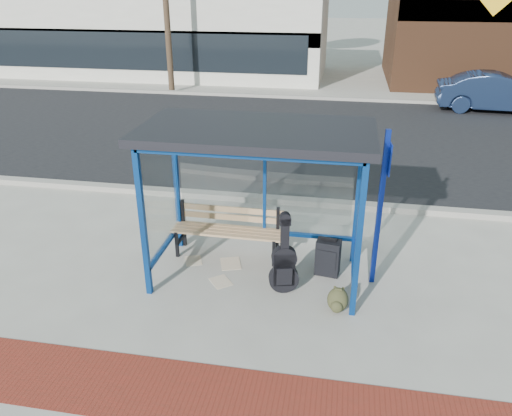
% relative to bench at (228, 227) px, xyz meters
% --- Properties ---
extents(ground, '(120.00, 120.00, 0.00)m').
position_rel_bench_xyz_m(ground, '(0.60, -0.61, -0.50)').
color(ground, '#B2ADA0').
rests_on(ground, ground).
extents(brick_paver_strip, '(60.00, 1.00, 0.01)m').
position_rel_bench_xyz_m(brick_paver_strip, '(0.60, -3.21, -0.49)').
color(brick_paver_strip, maroon).
rests_on(brick_paver_strip, ground).
extents(curb_near, '(60.00, 0.25, 0.12)m').
position_rel_bench_xyz_m(curb_near, '(0.60, 2.29, -0.44)').
color(curb_near, gray).
rests_on(curb_near, ground).
extents(street_asphalt, '(60.00, 10.00, 0.00)m').
position_rel_bench_xyz_m(street_asphalt, '(0.60, 7.39, -0.50)').
color(street_asphalt, black).
rests_on(street_asphalt, ground).
extents(curb_far, '(60.00, 0.25, 0.12)m').
position_rel_bench_xyz_m(curb_far, '(0.60, 12.49, -0.44)').
color(curb_far, gray).
rests_on(curb_far, ground).
extents(far_sidewalk, '(60.00, 4.00, 0.01)m').
position_rel_bench_xyz_m(far_sidewalk, '(0.60, 14.39, -0.49)').
color(far_sidewalk, '#B2ADA0').
rests_on(far_sidewalk, ground).
extents(bus_shelter, '(3.30, 1.80, 2.42)m').
position_rel_bench_xyz_m(bus_shelter, '(0.60, -0.54, 1.57)').
color(bus_shelter, navy).
rests_on(bus_shelter, ground).
extents(storefront_white, '(18.00, 6.04, 4.00)m').
position_rel_bench_xyz_m(storefront_white, '(-8.40, 17.37, 1.50)').
color(storefront_white, silver).
rests_on(storefront_white, ground).
extents(storefront_brown, '(10.00, 7.08, 6.40)m').
position_rel_bench_xyz_m(storefront_brown, '(8.60, 17.88, 2.70)').
color(storefront_brown, '#59331E').
rests_on(storefront_brown, ground).
extents(bench, '(1.87, 0.48, 0.88)m').
position_rel_bench_xyz_m(bench, '(0.00, 0.00, 0.00)').
color(bench, black).
rests_on(bench, ground).
extents(guitar_bag, '(0.47, 0.23, 1.23)m').
position_rel_bench_xyz_m(guitar_bag, '(1.08, -0.97, -0.05)').
color(guitar_bag, black).
rests_on(guitar_bag, ground).
extents(suitcase, '(0.41, 0.30, 0.65)m').
position_rel_bench_xyz_m(suitcase, '(1.70, -0.37, -0.20)').
color(suitcase, black).
rests_on(suitcase, ground).
extents(backpack, '(0.32, 0.29, 0.36)m').
position_rel_bench_xyz_m(backpack, '(1.89, -1.33, -0.33)').
color(backpack, '#31311B').
rests_on(backpack, ground).
extents(sign_post, '(0.11, 0.31, 2.44)m').
position_rel_bench_xyz_m(sign_post, '(2.41, -0.45, 0.87)').
color(sign_post, navy).
rests_on(sign_post, ground).
extents(newspaper_a, '(0.38, 0.42, 0.01)m').
position_rel_bench_xyz_m(newspaper_a, '(-0.52, -0.35, -0.49)').
color(newspaper_a, white).
rests_on(newspaper_a, ground).
extents(newspaper_b, '(0.43, 0.45, 0.01)m').
position_rel_bench_xyz_m(newspaper_b, '(0.08, -0.90, -0.49)').
color(newspaper_b, white).
rests_on(newspaper_b, ground).
extents(newspaper_c, '(0.43, 0.49, 0.01)m').
position_rel_bench_xyz_m(newspaper_c, '(0.11, -0.34, -0.49)').
color(newspaper_c, white).
rests_on(newspaper_c, ground).
extents(parked_car, '(4.16, 1.69, 1.34)m').
position_rel_bench_xyz_m(parked_car, '(7.04, 11.62, 0.17)').
color(parked_car, '#172542').
rests_on(parked_car, ground).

